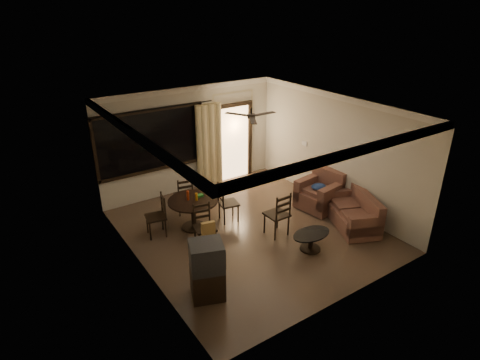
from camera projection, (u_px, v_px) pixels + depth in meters
ground at (250, 230)px, 9.05m from camera, size 5.50×5.50×0.00m
room_shell at (229, 129)px, 9.94m from camera, size 5.50×6.70×5.50m
dining_table at (193, 206)px, 8.96m from camera, size 1.11×1.11×0.92m
dining_chair_west at (157, 224)px, 8.78m from camera, size 0.49×0.49×0.95m
dining_chair_east at (228, 210)px, 9.36m from camera, size 0.49×0.49×0.95m
dining_chair_south at (205, 234)px, 8.34m from camera, size 0.49×0.54×0.95m
dining_chair_north at (184, 202)px, 9.73m from camera, size 0.49×0.49×0.95m
tv_cabinet at (207, 270)px, 6.84m from camera, size 0.70×0.67×1.08m
sofa at (355, 214)px, 9.12m from camera, size 1.30×1.65×0.78m
armchair at (321, 193)px, 9.93m from camera, size 1.04×1.04×0.93m
coffee_table at (311, 239)px, 8.27m from camera, size 0.88×0.53×0.39m
side_chair at (277, 222)px, 8.79m from camera, size 0.47×0.47×1.04m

